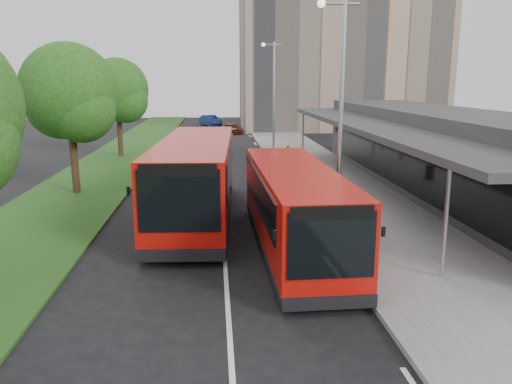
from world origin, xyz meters
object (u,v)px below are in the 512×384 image
tree_far (117,94)px  bus_main (294,209)px  tree_mid (69,98)px  car_near (232,128)px  bus_second (196,179)px  bollard (288,154)px  litter_bin (324,174)px  car_far (210,121)px  lamp_post_far (273,90)px  lamp_post_near (339,101)px

tree_far → bus_main: size_ratio=0.72×
tree_mid → car_near: tree_mid is taller
tree_far → bus_second: size_ratio=0.62×
bollard → tree_far: bearing=161.0°
bus_main → litter_bin: size_ratio=12.43×
bus_second → bollard: size_ratio=10.58×
bus_main → tree_far: bearing=112.7°
bus_main → car_far: size_ratio=2.39×
lamp_post_far → car_near: 15.49m
tree_mid → litter_bin: 13.25m
lamp_post_far → bollard: lamp_post_far is taller
lamp_post_near → bus_main: lamp_post_near is taller
lamp_post_far → car_near: (-2.52, 14.70, -4.19)m
bus_main → lamp_post_far: bearing=84.2°
lamp_post_near → litter_bin: size_ratio=10.26×
lamp_post_far → bus_main: bearing=-94.8°
lamp_post_near → bus_main: (-1.84, -2.01, -3.32)m
bus_main → bus_second: bus_second is taller
tree_mid → car_far: 36.90m
lamp_post_near → lamp_post_far: size_ratio=1.00×
bus_main → bollard: size_ratio=9.06×
lamp_post_near → car_near: lamp_post_near is taller
bus_main → bus_second: 5.30m
bollard → bus_main: bearing=-97.6°
car_far → bus_second: bearing=-113.9°
car_near → bollard: bearing=-105.2°
car_far → car_near: bearing=-98.3°
lamp_post_near → car_far: bearing=96.4°
bus_second → car_far: bearing=92.7°
lamp_post_near → car_far: 43.65m
bus_second → litter_bin: bus_second is taller
lamp_post_near → car_far: lamp_post_near is taller
lamp_post_far → bollard: bearing=-84.8°
bus_second → car_near: 32.67m
bus_second → lamp_post_near: bearing=-19.7°
tree_mid → lamp_post_far: size_ratio=0.90×
lamp_post_far → car_far: lamp_post_far is taller
lamp_post_near → bus_second: 6.35m
bus_second → car_near: bus_second is taller
tree_far → lamp_post_near: lamp_post_near is taller
bus_second → car_far: bus_second is taller
bus_second → litter_bin: (6.52, 6.21, -1.08)m
lamp_post_near → bollard: 15.60m
tree_mid → litter_bin: (12.53, 1.31, -4.10)m
lamp_post_near → lamp_post_far: (0.00, 20.00, 0.00)m
tree_far → lamp_post_near: 22.07m
lamp_post_near → lamp_post_far: same height
tree_mid → tree_far: tree_mid is taller
bus_main → bollard: (2.29, 17.08, -0.71)m
bus_second → bollard: 14.10m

